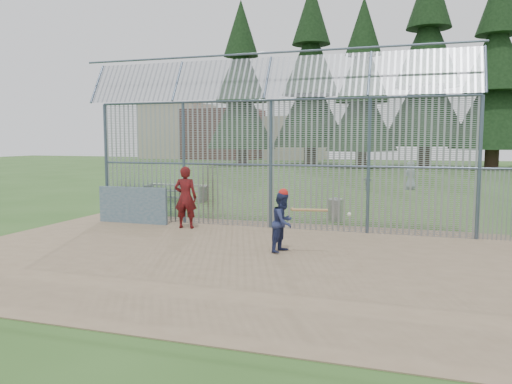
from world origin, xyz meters
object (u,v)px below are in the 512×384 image
(dugout_wall, at_px, (133,205))
(bleacher, at_px, (176,192))
(onlooker, at_px, (186,197))
(trash_can, at_px, (335,209))
(batter, at_px, (283,222))

(dugout_wall, bearing_deg, bleacher, 103.98)
(onlooker, relative_size, trash_can, 2.37)
(dugout_wall, bearing_deg, batter, -23.83)
(dugout_wall, height_order, trash_can, dugout_wall)
(dugout_wall, bearing_deg, trash_can, 23.52)
(trash_can, height_order, bleacher, trash_can)
(dugout_wall, relative_size, onlooker, 1.29)
(onlooker, bearing_deg, bleacher, -71.45)
(trash_can, xyz_separation_m, bleacher, (-7.81, 3.25, 0.03))
(batter, xyz_separation_m, bleacher, (-7.34, 8.58, -0.35))
(dugout_wall, xyz_separation_m, bleacher, (-1.49, 5.99, -0.21))
(onlooker, relative_size, bleacher, 0.65)
(batter, height_order, onlooker, onlooker)
(dugout_wall, relative_size, bleacher, 0.83)
(batter, bearing_deg, onlooker, 72.89)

